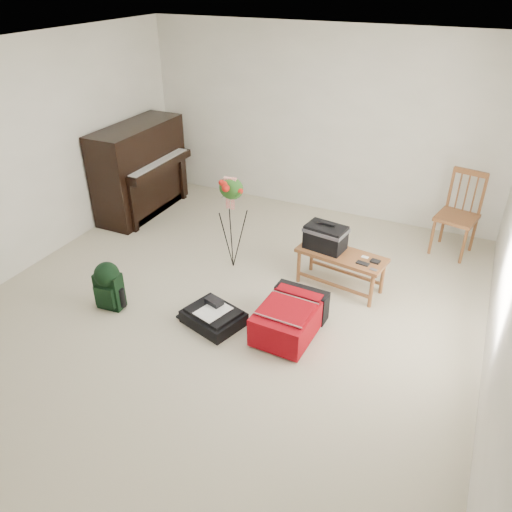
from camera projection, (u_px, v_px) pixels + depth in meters
The scene contains 11 objects.
floor at pixel (226, 307), 5.24m from camera, with size 5.00×5.50×0.01m, color beige.
ceiling at pixel (217, 53), 3.97m from camera, with size 5.00×5.50×0.01m, color white.
wall_back at pixel (319, 123), 6.75m from camera, with size 5.00×0.04×2.50m, color white.
wall_left at pixel (23, 158), 5.51m from camera, with size 0.04×5.50×2.50m, color white.
piano at pixel (141, 171), 6.98m from camera, with size 0.71×1.50×1.25m.
bench at pixel (330, 243), 5.35m from camera, with size 1.00×0.52×0.74m.
dining_chair at pixel (458, 215), 6.01m from camera, with size 0.53×0.53×1.02m.
red_suitcase at pixel (292, 315), 4.83m from camera, with size 0.55×0.79×0.33m.
black_duffel at pixel (214, 316), 4.96m from camera, with size 0.65×0.58×0.23m.
green_backpack at pixel (108, 283), 5.10m from camera, with size 0.28×0.26×0.53m.
flower_stand at pixel (232, 224), 5.66m from camera, with size 0.41×0.41×1.16m.
Camera 1 is at (2.08, -3.71, 3.12)m, focal length 35.00 mm.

